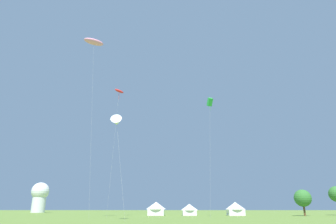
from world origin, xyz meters
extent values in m
ellipsoid|color=pink|center=(-15.87, 50.22, 34.85)|extent=(4.38, 3.57, 1.46)
cylinder|color=#B2B2B7|center=(-14.75, 49.71, 17.43)|extent=(2.26, 1.04, 34.85)
ellipsoid|color=red|center=(-11.74, 59.19, 27.39)|extent=(2.41, 2.72, 0.95)
cylinder|color=maroon|center=(-11.74, 59.19, 26.12)|extent=(0.06, 0.06, 1.55)
cylinder|color=#B2B2B7|center=(-12.17, 58.67, 13.70)|extent=(0.90, 1.05, 27.39)
cone|color=white|center=(-8.72, 43.46, 15.42)|extent=(1.91, 2.27, 2.34)
cylinder|color=#B2B2B7|center=(-7.51, 42.51, 7.71)|extent=(2.43, 1.93, 15.42)
cube|color=green|center=(8.95, 58.82, 24.44)|extent=(1.39, 1.91, 2.02)
cylinder|color=#207C31|center=(8.95, 58.82, 23.17)|extent=(0.06, 0.06, 1.53)
cylinder|color=#B2B2B7|center=(8.39, 58.26, 12.22)|extent=(1.15, 1.15, 24.44)
cube|color=white|center=(-3.64, 72.58, 0.74)|extent=(3.94, 3.94, 1.48)
cone|color=white|center=(-3.64, 72.58, 2.34)|extent=(4.92, 4.92, 1.72)
cube|color=white|center=(4.56, 72.58, 0.63)|extent=(3.34, 3.34, 1.25)
cone|color=white|center=(4.56, 72.58, 1.99)|extent=(4.18, 4.18, 1.46)
cube|color=white|center=(15.84, 72.58, 0.72)|extent=(3.86, 3.86, 1.45)
cone|color=white|center=(15.84, 72.58, 2.29)|extent=(4.82, 4.82, 1.69)
cylinder|color=white|center=(-49.17, 108.83, 3.00)|extent=(4.80, 4.80, 6.00)
sphere|color=white|center=(-49.17, 108.83, 7.60)|extent=(6.40, 6.40, 6.40)
cylinder|color=brown|center=(31.32, 69.65, 1.30)|extent=(0.44, 0.44, 2.61)
sphere|color=#33702D|center=(31.32, 69.65, 3.99)|extent=(3.95, 3.95, 3.95)
camera|label=1|loc=(0.59, -2.33, 1.99)|focal=30.92mm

